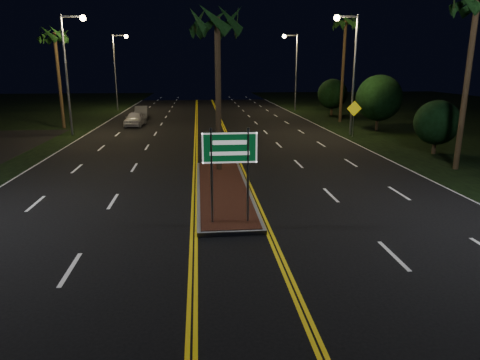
{
  "coord_description": "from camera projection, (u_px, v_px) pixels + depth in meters",
  "views": [
    {
      "loc": [
        -0.97,
        -10.82,
        5.25
      ],
      "look_at": [
        0.23,
        1.72,
        1.9
      ],
      "focal_mm": 32.0,
      "sensor_mm": 36.0,
      "label": 1
    }
  ],
  "objects": [
    {
      "name": "ground",
      "position": [
        238.0,
        262.0,
        11.85
      ],
      "size": [
        120.0,
        120.0,
        0.0
      ],
      "primitive_type": "plane",
      "color": "black",
      "rests_on": "ground"
    },
    {
      "name": "median_island",
      "position": [
        223.0,
        189.0,
        18.56
      ],
      "size": [
        2.25,
        10.25,
        0.17
      ],
      "color": "gray",
      "rests_on": "ground"
    },
    {
      "name": "highway_sign",
      "position": [
        230.0,
        157.0,
        13.92
      ],
      "size": [
        1.8,
        0.08,
        3.2
      ],
      "color": "gray",
      "rests_on": "ground"
    },
    {
      "name": "streetlight_left_mid",
      "position": [
        70.0,
        61.0,
        32.5
      ],
      "size": [
        1.91,
        0.44,
        9.0
      ],
      "color": "gray",
      "rests_on": "ground"
    },
    {
      "name": "streetlight_left_far",
      "position": [
        118.0,
        63.0,
        51.74
      ],
      "size": [
        1.91,
        0.44,
        9.0
      ],
      "color": "gray",
      "rests_on": "ground"
    },
    {
      "name": "streetlight_right_mid",
      "position": [
        350.0,
        61.0,
        32.54
      ],
      "size": [
        1.91,
        0.44,
        9.0
      ],
      "color": "gray",
      "rests_on": "ground"
    },
    {
      "name": "streetlight_right_far",
      "position": [
        293.0,
        63.0,
        51.78
      ],
      "size": [
        1.91,
        0.44,
        9.0
      ],
      "color": "gray",
      "rests_on": "ground"
    },
    {
      "name": "palm_median",
      "position": [
        217.0,
        22.0,
        20.08
      ],
      "size": [
        2.4,
        2.4,
        8.3
      ],
      "color": "#382819",
      "rests_on": "ground"
    },
    {
      "name": "palm_left_far",
      "position": [
        54.0,
        36.0,
        35.61
      ],
      "size": [
        2.4,
        2.4,
        8.8
      ],
      "color": "#382819",
      "rests_on": "ground"
    },
    {
      "name": "palm_right_near",
      "position": [
        477.0,
        3.0,
        20.52
      ],
      "size": [
        2.4,
        2.4,
        9.3
      ],
      "color": "#382819",
      "rests_on": "ground"
    },
    {
      "name": "palm_right_far",
      "position": [
        346.0,
        23.0,
        39.55
      ],
      "size": [
        2.4,
        2.4,
        10.3
      ],
      "color": "#382819",
      "rests_on": "ground"
    },
    {
      "name": "shrub_near",
      "position": [
        437.0,
        123.0,
        26.07
      ],
      "size": [
        2.7,
        2.7,
        3.3
      ],
      "color": "#382819",
      "rests_on": "ground"
    },
    {
      "name": "shrub_mid",
      "position": [
        379.0,
        98.0,
        35.53
      ],
      "size": [
        3.78,
        3.78,
        4.62
      ],
      "color": "#382819",
      "rests_on": "ground"
    },
    {
      "name": "shrub_far",
      "position": [
        332.0,
        94.0,
        47.16
      ],
      "size": [
        3.24,
        3.24,
        3.96
      ],
      "color": "#382819",
      "rests_on": "ground"
    },
    {
      "name": "car_near",
      "position": [
        135.0,
        117.0,
        38.95
      ],
      "size": [
        2.31,
        4.71,
        1.52
      ],
      "primitive_type": "imported",
      "rotation": [
        0.0,
        0.0,
        -0.08
      ],
      "color": "silver",
      "rests_on": "ground"
    },
    {
      "name": "car_far",
      "position": [
        141.0,
        111.0,
        45.09
      ],
      "size": [
        2.18,
        4.4,
        1.42
      ],
      "primitive_type": "imported",
      "rotation": [
        0.0,
        0.0,
        0.08
      ],
      "color": "#A0A4A9",
      "rests_on": "ground"
    },
    {
      "name": "warning_sign",
      "position": [
        354.0,
        113.0,
        32.51
      ],
      "size": [
        1.15,
        0.07,
        2.75
      ],
      "rotation": [
        0.0,
        0.0,
        0.0
      ],
      "color": "gray",
      "rests_on": "ground"
    }
  ]
}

